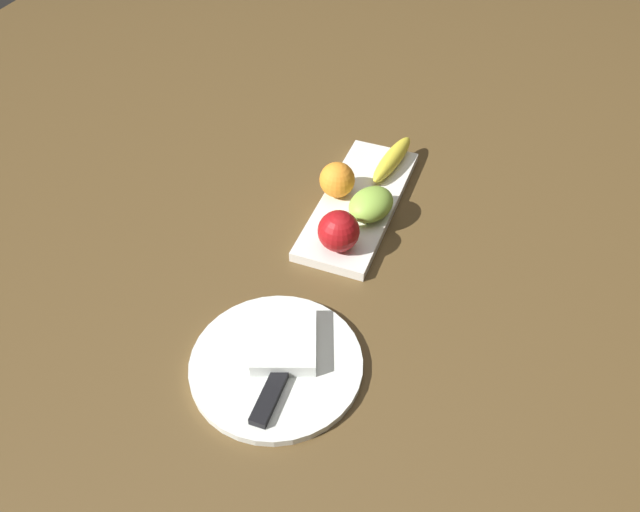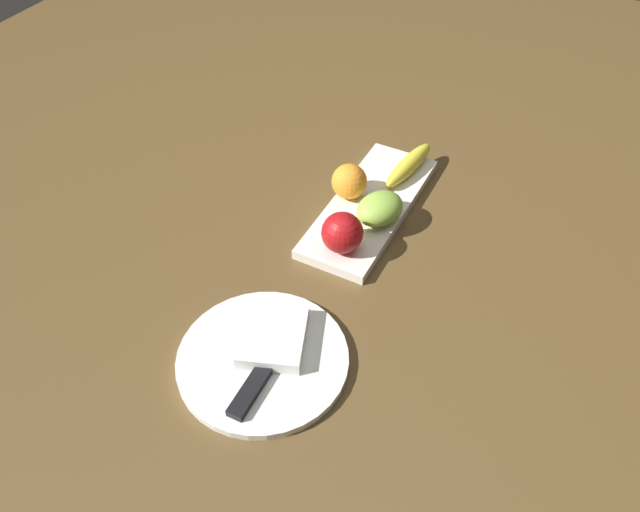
% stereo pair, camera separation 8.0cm
% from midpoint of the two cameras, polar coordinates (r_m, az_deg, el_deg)
% --- Properties ---
extents(ground_plane, '(2.40, 2.40, 0.00)m').
position_cam_midpoint_polar(ground_plane, '(1.14, 6.12, 3.45)').
color(ground_plane, brown).
extents(fruit_tray, '(0.35, 0.13, 0.02)m').
position_cam_midpoint_polar(fruit_tray, '(1.15, 6.38, 4.51)').
color(fruit_tray, white).
rests_on(fruit_tray, ground_plane).
extents(apple, '(0.07, 0.07, 0.07)m').
position_cam_midpoint_polar(apple, '(1.02, 4.28, 2.05)').
color(apple, '#A71216').
rests_on(apple, fruit_tray).
extents(banana, '(0.16, 0.05, 0.03)m').
position_cam_midpoint_polar(banana, '(1.21, 10.04, 8.17)').
color(banana, yellow).
rests_on(banana, fruit_tray).
extents(orange_near_apple, '(0.06, 0.06, 0.06)m').
position_cam_midpoint_polar(orange_near_apple, '(1.13, 4.73, 6.75)').
color(orange_near_apple, orange).
rests_on(orange_near_apple, fruit_tray).
extents(grape_bunch, '(0.11, 0.10, 0.05)m').
position_cam_midpoint_polar(grape_bunch, '(1.09, 7.59, 4.26)').
color(grape_bunch, '#90BF44').
rests_on(grape_bunch, fruit_tray).
extents(dinner_plate, '(0.25, 0.25, 0.01)m').
position_cam_midpoint_polar(dinner_plate, '(0.92, -3.00, -9.45)').
color(dinner_plate, white).
rests_on(dinner_plate, ground_plane).
extents(folded_napkin, '(0.14, 0.13, 0.02)m').
position_cam_midpoint_polar(folded_napkin, '(0.92, -2.07, -7.39)').
color(folded_napkin, white).
rests_on(folded_napkin, dinner_plate).
extents(knife, '(0.18, 0.03, 0.01)m').
position_cam_midpoint_polar(knife, '(0.88, -3.26, -11.61)').
color(knife, silver).
rests_on(knife, dinner_plate).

